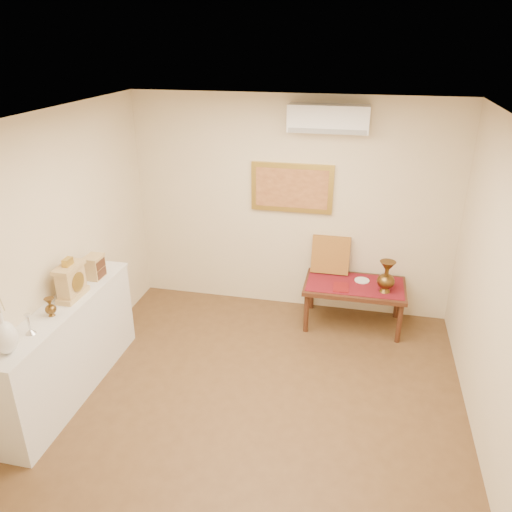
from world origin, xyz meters
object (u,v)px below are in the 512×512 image
(low_table, at_px, (354,289))
(brass_urn_tall, at_px, (387,273))
(display_ledge, at_px, (70,349))
(mantel_clock, at_px, (71,281))
(wooden_chest, at_px, (95,267))

(low_table, bearing_deg, brass_urn_tall, -18.95)
(display_ledge, xyz_separation_m, low_table, (2.67, 1.88, -0.01))
(display_ledge, relative_size, mantel_clock, 4.93)
(display_ledge, height_order, low_table, display_ledge)
(display_ledge, bearing_deg, low_table, 35.10)
(mantel_clock, height_order, low_table, mantel_clock)
(mantel_clock, xyz_separation_m, wooden_chest, (-0.00, 0.44, -0.05))
(low_table, bearing_deg, mantel_clock, -147.15)
(display_ledge, bearing_deg, mantel_clock, 81.72)
(brass_urn_tall, bearing_deg, wooden_chest, -158.89)
(brass_urn_tall, bearing_deg, display_ledge, -149.75)
(display_ledge, xyz_separation_m, mantel_clock, (0.02, 0.17, 0.66))
(brass_urn_tall, height_order, low_table, brass_urn_tall)
(wooden_chest, bearing_deg, brass_urn_tall, 21.11)
(brass_urn_tall, bearing_deg, mantel_clock, -152.00)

